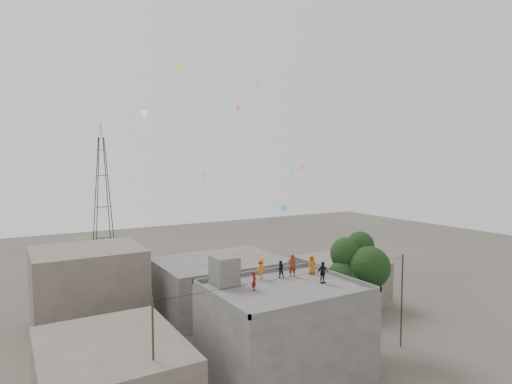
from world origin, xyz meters
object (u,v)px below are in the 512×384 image
Objects in this scene: stair_head_box at (224,271)px; person_red_adult at (292,265)px; tree at (358,271)px; transmission_tower at (103,200)px; person_dark_adult at (323,273)px.

person_red_adult is (5.30, -0.58, -0.17)m from stair_head_box.
person_red_adult is (-5.27, 1.43, 0.83)m from tree.
stair_head_box is 0.10× the size of transmission_tower.
stair_head_box is 6.85m from person_dark_adult.
transmission_tower reaches higher than stair_head_box.
tree reaches higher than person_dark_adult.
transmission_tower is (-0.80, 37.40, 1.97)m from stair_head_box.
person_dark_adult is (6.11, -3.10, -0.24)m from stair_head_box.
transmission_tower is 38.52m from person_red_adult.
tree is 5.52m from person_red_adult.
stair_head_box is 10.80m from tree.
person_dark_adult is (-4.46, -1.10, 0.76)m from tree.
stair_head_box reaches higher than person_red_adult.
person_red_adult is at bearing 109.45° from person_dark_adult.
tree is at bearing 15.57° from person_dark_adult.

